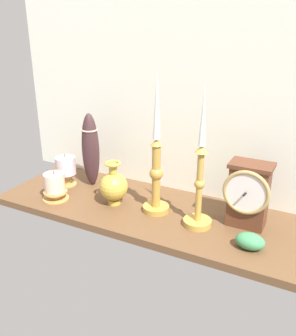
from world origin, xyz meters
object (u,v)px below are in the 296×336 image
at_px(pillar_candle_front, 55,186).
at_px(pillar_candle_near_clock, 66,169).
at_px(brass_vase_bulbous, 114,186).
at_px(mantel_clock, 248,194).
at_px(tall_ceramic_vase, 91,150).
at_px(candlestick_tall_left, 156,168).
at_px(candlestick_tall_center, 200,183).

bearing_deg(pillar_candle_front, pillar_candle_near_clock, 109.96).
height_order(brass_vase_bulbous, pillar_candle_near_clock, brass_vase_bulbous).
xyz_separation_m(mantel_clock, tall_ceramic_vase, (-0.58, 0.03, 0.03)).
bearing_deg(pillar_candle_near_clock, candlestick_tall_left, -4.45).
xyz_separation_m(pillar_candle_front, tall_ceramic_vase, (0.04, 0.16, 0.09)).
distance_m(mantel_clock, candlestick_tall_center, 0.15).
xyz_separation_m(candlestick_tall_left, candlestick_tall_center, (0.15, -0.02, -0.01)).
bearing_deg(pillar_candle_front, mantel_clock, 11.39).
height_order(candlestick_tall_left, brass_vase_bulbous, candlestick_tall_left).
xyz_separation_m(pillar_candle_front, pillar_candle_near_clock, (-0.04, 0.11, 0.02)).
bearing_deg(mantel_clock, pillar_candle_front, -168.61).
relative_size(mantel_clock, candlestick_tall_left, 0.44).
height_order(mantel_clock, brass_vase_bulbous, mantel_clock).
relative_size(mantel_clock, pillar_candle_near_clock, 1.64).
bearing_deg(mantel_clock, brass_vase_bulbous, -171.59).
relative_size(candlestick_tall_left, candlestick_tall_center, 1.06).
xyz_separation_m(candlestick_tall_center, pillar_candle_front, (-0.49, -0.06, -0.09)).
distance_m(candlestick_tall_center, pillar_candle_near_clock, 0.54).
relative_size(mantel_clock, tall_ceramic_vase, 0.73).
distance_m(pillar_candle_front, tall_ceramic_vase, 0.19).
bearing_deg(pillar_candle_front, candlestick_tall_center, 6.85).
distance_m(candlestick_tall_left, candlestick_tall_center, 0.15).
xyz_separation_m(candlestick_tall_left, pillar_candle_front, (-0.34, -0.08, -0.10)).
relative_size(candlestick_tall_left, tall_ceramic_vase, 1.66).
xyz_separation_m(mantel_clock, brass_vase_bulbous, (-0.42, -0.06, -0.04)).
xyz_separation_m(candlestick_tall_center, tall_ceramic_vase, (-0.45, 0.10, -0.00)).
bearing_deg(tall_ceramic_vase, pillar_candle_near_clock, -150.88).
height_order(brass_vase_bulbous, pillar_candle_front, brass_vase_bulbous).
distance_m(pillar_candle_front, pillar_candle_near_clock, 0.12).
relative_size(pillar_candle_near_clock, tall_ceramic_vase, 0.44).
relative_size(candlestick_tall_center, tall_ceramic_vase, 1.58).
bearing_deg(brass_vase_bulbous, candlestick_tall_center, -0.62).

